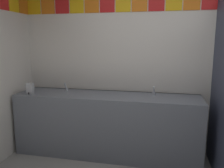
# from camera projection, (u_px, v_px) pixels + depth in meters

# --- Properties ---
(wall_back) EXTENTS (4.19, 0.09, 2.77)m
(wall_back) POSITION_uv_depth(u_px,v_px,m) (163.00, 58.00, 3.37)
(wall_back) COLOR silver
(wall_back) RESTS_ON ground_plane
(vanity_counter) EXTENTS (2.59, 0.62, 0.88)m
(vanity_counter) POSITION_uv_depth(u_px,v_px,m) (107.00, 124.00, 3.37)
(vanity_counter) COLOR slate
(vanity_counter) RESTS_ON ground_plane
(faucet_left) EXTENTS (0.04, 0.10, 0.14)m
(faucet_left) POSITION_uv_depth(u_px,v_px,m) (66.00, 88.00, 3.51)
(faucet_left) COLOR silver
(faucet_left) RESTS_ON vanity_counter
(faucet_right) EXTENTS (0.04, 0.10, 0.14)m
(faucet_right) POSITION_uv_depth(u_px,v_px,m) (154.00, 92.00, 3.23)
(faucet_right) COLOR silver
(faucet_right) RESTS_ON vanity_counter
(soap_dispenser) EXTENTS (0.09, 0.09, 0.16)m
(soap_dispenser) POSITION_uv_depth(u_px,v_px,m) (30.00, 89.00, 3.33)
(soap_dispenser) COLOR #B7BABF
(soap_dispenser) RESTS_ON vanity_counter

